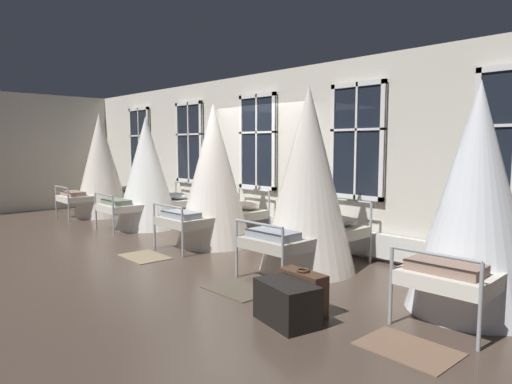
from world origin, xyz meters
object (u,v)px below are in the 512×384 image
object	(u,v)px
cot_second	(147,174)
cot_fourth	(308,182)
cot_fifth	(476,202)
cot_third	(214,177)
travel_trunk	(287,303)
suitcase_dark	(303,292)
cot_first	(101,167)

from	to	relation	value
cot_second	cot_fourth	size ratio (longest dim) A/B	0.92
cot_fourth	cot_fifth	size ratio (longest dim) A/B	1.06
cot_third	cot_fourth	bearing A→B (deg)	-92.54
cot_second	cot_fifth	distance (m)	6.72
travel_trunk	suitcase_dark	bearing A→B (deg)	103.16
cot_first	suitcase_dark	distance (m)	7.92
cot_third	cot_first	bearing A→B (deg)	89.92
cot_second	cot_fifth	bearing A→B (deg)	-88.63
cot_fourth	cot_first	bearing A→B (deg)	88.92
cot_second	travel_trunk	size ratio (longest dim) A/B	3.68
cot_fourth	travel_trunk	size ratio (longest dim) A/B	4.02
cot_second	cot_third	distance (m)	2.27
cot_third	cot_fourth	world-z (taller)	cot_fourth
cot_fifth	suitcase_dark	xyz separation A→B (m)	(-1.18, -1.36, -0.94)
travel_trunk	cot_third	bearing A→B (deg)	152.80
cot_first	cot_third	bearing A→B (deg)	-88.22
cot_fifth	cot_second	bearing A→B (deg)	88.43
cot_first	cot_fifth	world-z (taller)	cot_first
cot_second	travel_trunk	distance (m)	5.94
cot_second	cot_fifth	world-z (taller)	cot_fifth
suitcase_dark	travel_trunk	world-z (taller)	suitcase_dark
cot_first	cot_second	world-z (taller)	cot_first
cot_fifth	suitcase_dark	world-z (taller)	cot_fifth
cot_fourth	suitcase_dark	world-z (taller)	cot_fourth
cot_fourth	suitcase_dark	distance (m)	1.95
cot_first	cot_second	size ratio (longest dim) A/B	1.07
cot_fourth	travel_trunk	world-z (taller)	cot_fourth
cot_third	cot_fifth	xyz separation A→B (m)	(4.45, -0.03, -0.02)
cot_second	cot_fourth	world-z (taller)	cot_fourth
cot_second	cot_third	size ratio (longest dim) A/B	0.96
cot_fourth	cot_fifth	distance (m)	2.23
cot_fourth	cot_fifth	xyz separation A→B (m)	(2.22, 0.06, -0.08)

